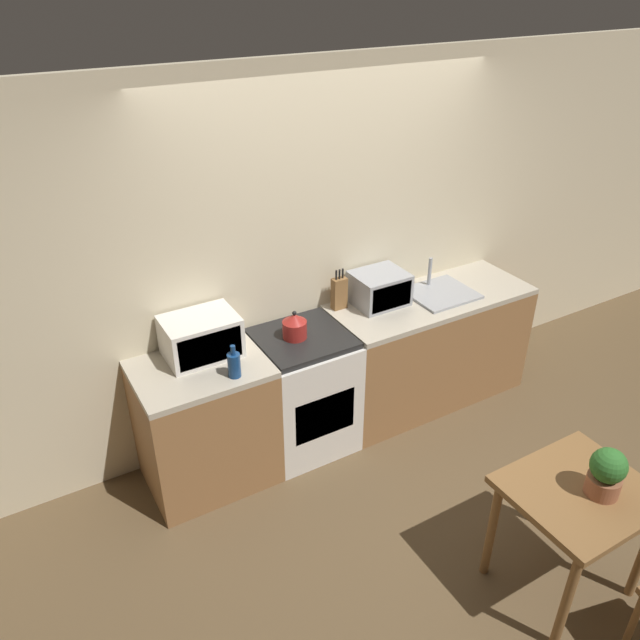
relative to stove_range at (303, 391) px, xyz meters
The scene contains 13 objects.
ground_plane 1.05m from the stove_range, 66.49° to the right, with size 16.00×16.00×0.00m, color brown.
wall_back 0.99m from the stove_range, 41.98° to the left, with size 10.00×0.06×2.60m.
counter_left_run 0.73m from the stove_range, behind, with size 0.82×0.62×0.90m.
counter_right_run 1.11m from the stove_range, ahead, with size 1.58×0.62×0.90m.
stove_range is the anchor object (origin of this frame).
kettle 0.54m from the stove_range, 164.66° to the left, with size 0.16×0.16×0.20m.
microwave 0.89m from the stove_range, 169.53° to the left, with size 0.46×0.33×0.27m.
bottle 0.81m from the stove_range, 160.88° to the right, with size 0.08×0.08×0.21m.
knife_block 0.74m from the stove_range, 26.66° to the left, with size 0.11×0.06×0.30m.
toaster_oven 0.92m from the stove_range, 10.25° to the left, with size 0.38×0.32×0.24m.
sink_basin 1.28m from the stove_range, ahead, with size 0.48×0.42×0.24m.
dining_table 1.91m from the stove_range, 69.90° to the right, with size 0.72×0.64×0.73m.
potted_plant 2.03m from the stove_range, 68.87° to the right, with size 0.18×0.18×0.28m.
Camera 1 is at (-2.06, -2.25, 3.08)m, focal length 35.00 mm.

